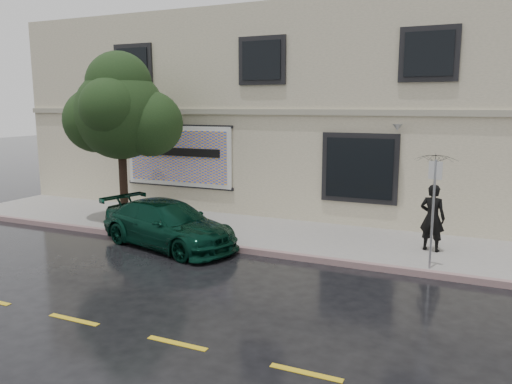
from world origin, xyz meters
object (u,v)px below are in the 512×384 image
at_px(car, 168,224).
at_px(pedestrian, 432,218).
at_px(fire_hydrant, 178,217).
at_px(street_tree, 120,114).

distance_m(car, pedestrian, 6.93).
bearing_deg(car, fire_hydrant, 34.51).
bearing_deg(car, pedestrian, -58.08).
bearing_deg(pedestrian, car, 28.70).
relative_size(street_tree, fire_hydrant, 5.65).
height_order(car, pedestrian, pedestrian).
relative_size(pedestrian, street_tree, 0.36).
bearing_deg(street_tree, pedestrian, 2.73).
height_order(pedestrian, street_tree, street_tree).
bearing_deg(street_tree, car, -29.59).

